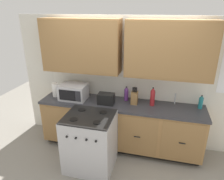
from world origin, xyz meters
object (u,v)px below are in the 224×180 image
microwave (74,92)px  knife_block (134,98)px  bottle_violet (126,94)px  bottle_red (153,97)px  stove_range (90,142)px  paper_towel_roll (55,90)px  toaster (106,99)px  bottle_teal (201,102)px

microwave → knife_block: size_ratio=1.55×
microwave → bottle_violet: microwave is taller
bottle_red → bottle_violet: (-0.47, 0.10, -0.03)m
microwave → bottle_red: bottle_red is taller
stove_range → bottle_red: (0.90, 0.69, 0.60)m
knife_block → bottle_violet: (-0.16, 0.11, 0.01)m
stove_range → paper_towel_roll: 1.24m
stove_range → toaster: bearing=78.2°
stove_range → toaster: size_ratio=3.39×
microwave → bottle_red: bearing=3.2°
toaster → bottle_violet: 0.39m
stove_range → toaster: 0.77m
knife_block → bottle_red: size_ratio=0.94×
stove_range → microwave: microwave is taller
bottle_violet → microwave: bearing=-169.3°
paper_towel_roll → bottle_violet: bottle_violet is taller
stove_range → paper_towel_roll: bearing=144.7°
bottle_red → bottle_violet: 0.48m
bottle_red → bottle_teal: (0.79, 0.08, -0.05)m
stove_range → microwave: size_ratio=1.98×
microwave → bottle_violet: 0.96m
bottle_violet → bottle_teal: 1.26m
knife_block → bottle_violet: knife_block is taller
stove_range → paper_towel_roll: (-0.90, 0.64, 0.57)m
knife_block → bottle_teal: bearing=4.6°
knife_block → bottle_violet: 0.20m
paper_towel_roll → toaster: bearing=-4.7°
stove_range → knife_block: size_ratio=3.06×
bottle_teal → paper_towel_roll: bearing=-177.0°
toaster → paper_towel_roll: paper_towel_roll is taller
bottle_teal → microwave: bearing=-175.8°
bottle_teal → bottle_violet: bearing=179.2°
microwave → paper_towel_roll: microwave is taller
toaster → stove_range: bearing=-101.8°
microwave → knife_block: bearing=3.7°
microwave → bottle_red: 1.42m
microwave → bottle_teal: microwave is taller
toaster → bottle_violet: size_ratio=1.06×
stove_range → paper_towel_roll: size_ratio=3.65×
stove_range → microwave: 0.99m
toaster → bottle_violet: bearing=36.9°
toaster → knife_block: 0.49m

